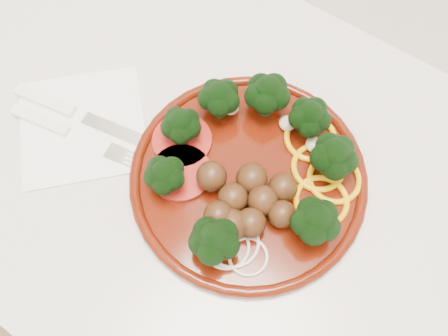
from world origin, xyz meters
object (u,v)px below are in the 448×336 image
Objects in this scene: knife at (70,111)px; fork at (56,127)px; napkin at (83,126)px; plate at (250,171)px.

fork is at bearing -97.00° from knife.
knife is (-0.03, 0.01, 0.01)m from napkin.
plate is 0.26m from knife.
knife is (-0.25, -0.06, -0.02)m from plate.
plate is 1.84× the size of napkin.
fork reaches higher than napkin.
plate is 0.26m from fork.
plate is at bearing 8.83° from fork.
knife is 1.13× the size of fork.
napkin is (-0.22, -0.06, -0.02)m from plate.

